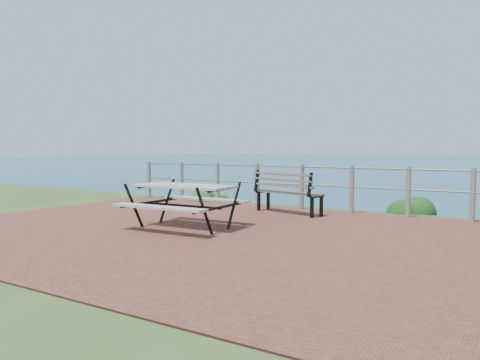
# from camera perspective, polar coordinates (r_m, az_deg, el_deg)

# --- Properties ---
(ground) EXTENTS (10.00, 7.00, 0.12)m
(ground) POSITION_cam_1_polar(r_m,az_deg,el_deg) (7.73, -2.92, -6.46)
(ground) COLOR brown
(ground) RESTS_ON ground
(safety_railing) EXTENTS (9.40, 0.10, 1.00)m
(safety_railing) POSITION_cam_1_polar(r_m,az_deg,el_deg) (10.56, 7.55, -0.55)
(safety_railing) COLOR #6B5B4C
(safety_railing) RESTS_ON ground
(picnic_table) EXTENTS (1.78, 1.52, 0.74)m
(picnic_table) POSITION_cam_1_polar(r_m,az_deg,el_deg) (8.09, -6.84, -2.62)
(picnic_table) COLOR #9B958B
(picnic_table) RESTS_ON ground
(park_bench) EXTENTS (1.64, 0.80, 0.90)m
(park_bench) POSITION_cam_1_polar(r_m,az_deg,el_deg) (9.83, 5.96, -0.76)
(park_bench) COLOR brown
(park_bench) RESTS_ON ground
(shrub_lip_west) EXTENTS (0.74, 0.74, 0.47)m
(shrub_lip_west) POSITION_cam_1_polar(r_m,az_deg,el_deg) (12.23, -3.50, -2.60)
(shrub_lip_west) COLOR #254B1C
(shrub_lip_west) RESTS_ON ground
(shrub_lip_east) EXTENTS (0.78, 0.78, 0.53)m
(shrub_lip_east) POSITION_cam_1_polar(r_m,az_deg,el_deg) (10.78, 20.39, -3.74)
(shrub_lip_east) COLOR #163B12
(shrub_lip_east) RESTS_ON ground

